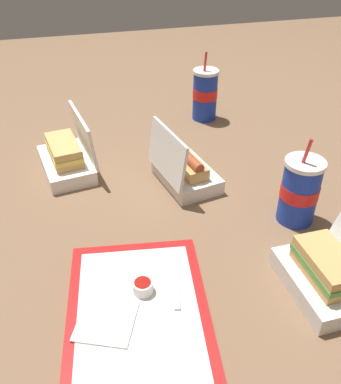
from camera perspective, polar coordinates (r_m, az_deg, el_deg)
The scene contains 10 objects.
ground_plane at distance 1.10m, azimuth 1.56°, elevation -0.45°, with size 3.20×3.20×0.00m, color brown.
food_tray at distance 0.82m, azimuth -4.32°, elevation -15.84°, with size 0.40×0.31×0.01m.
ketchup_cup at distance 0.83m, azimuth -3.72°, elevation -12.45°, with size 0.04×0.04×0.02m.
napkin_stack at distance 0.80m, azimuth -8.58°, elevation -16.65°, with size 0.10×0.10×0.00m, color white.
plastic_fork at distance 0.85m, azimuth 0.71°, elevation -12.52°, with size 0.11×0.01×0.01m, color white.
clamshell_hotdog_right at distance 1.13m, azimuth 1.81°, elevation 2.99°, with size 0.21×0.16×0.16m.
clamshell_sandwich_back at distance 0.89m, azimuth 20.39°, elevation -10.02°, with size 0.20×0.18×0.16m.
clamshell_sandwich_corner at distance 1.21m, azimuth -13.58°, elevation 4.57°, with size 0.23×0.16×0.16m.
soda_cup_corner at distance 1.47m, azimuth 4.62°, elevation 12.86°, with size 0.09×0.09×0.23m.
soda_cup_center at distance 1.02m, azimuth 16.84°, elevation 0.15°, with size 0.09×0.09×0.22m.
Camera 1 is at (0.86, -0.26, 0.64)m, focal length 40.00 mm.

